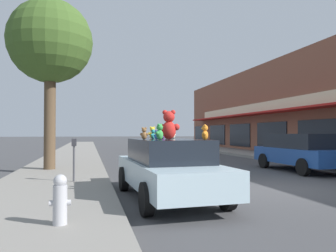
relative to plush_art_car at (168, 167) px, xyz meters
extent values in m
plane|color=#424244|center=(3.36, 0.65, -0.77)|extent=(260.00, 260.00, 0.00)
cube|color=gray|center=(-2.91, 0.65, -0.69)|extent=(3.33, 90.00, 0.17)
cube|color=red|center=(10.66, 11.39, 2.31)|extent=(1.28, 35.27, 0.12)
cube|color=beige|center=(11.25, 11.39, 2.86)|extent=(0.08, 33.59, 0.70)
cube|color=black|center=(11.26, 8.77, 0.63)|extent=(0.06, 3.99, 2.00)
cube|color=black|center=(11.26, 14.02, 0.63)|extent=(0.06, 3.99, 2.00)
cube|color=black|center=(11.26, 19.27, 0.63)|extent=(0.06, 3.99, 2.00)
cube|color=black|center=(11.26, 24.51, 0.63)|extent=(0.06, 3.99, 2.00)
cube|color=black|center=(11.26, 29.76, 0.63)|extent=(0.06, 3.99, 2.00)
cube|color=#ADC6D1|center=(0.00, 0.00, -0.15)|extent=(1.97, 4.77, 0.58)
cube|color=black|center=(0.00, 0.00, 0.41)|extent=(1.66, 2.65, 0.54)
cylinder|color=black|center=(-0.93, 1.41, -0.44)|extent=(0.23, 0.67, 0.66)
cylinder|color=black|center=(0.79, 1.49, -0.44)|extent=(0.23, 0.67, 0.66)
cylinder|color=black|center=(-0.79, -1.49, -0.44)|extent=(0.23, 0.67, 0.66)
cylinder|color=black|center=(0.93, -1.41, -0.44)|extent=(0.23, 0.67, 0.66)
ellipsoid|color=red|center=(0.00, -0.13, 0.90)|extent=(0.41, 0.38, 0.44)
sphere|color=red|center=(0.00, -0.13, 1.22)|extent=(0.35, 0.35, 0.28)
sphere|color=red|center=(0.09, -0.16, 1.33)|extent=(0.15, 0.15, 0.12)
sphere|color=red|center=(-0.10, -0.09, 1.33)|extent=(0.15, 0.15, 0.12)
sphere|color=#FF4741|center=(0.04, -0.02, 1.21)|extent=(0.13, 0.13, 0.11)
sphere|color=red|center=(0.17, -0.16, 0.98)|extent=(0.21, 0.21, 0.16)
sphere|color=red|center=(-0.16, -0.04, 0.98)|extent=(0.21, 0.21, 0.16)
ellipsoid|color=green|center=(-0.33, -0.58, 0.79)|extent=(0.23, 0.23, 0.23)
sphere|color=green|center=(-0.33, -0.58, 0.96)|extent=(0.20, 0.20, 0.14)
sphere|color=green|center=(-0.29, -0.54, 1.02)|extent=(0.09, 0.09, 0.06)
sphere|color=green|center=(-0.36, -0.62, 1.02)|extent=(0.09, 0.09, 0.06)
sphere|color=#5ADA6D|center=(-0.37, -0.54, 0.95)|extent=(0.08, 0.08, 0.05)
sphere|color=green|center=(-0.28, -0.50, 0.83)|extent=(0.12, 0.12, 0.08)
sphere|color=green|center=(-0.39, -0.64, 0.83)|extent=(0.12, 0.12, 0.08)
ellipsoid|color=teal|center=(-0.28, 0.42, 0.76)|extent=(0.15, 0.15, 0.15)
sphere|color=teal|center=(-0.28, 0.42, 0.87)|extent=(0.14, 0.14, 0.10)
sphere|color=teal|center=(-0.26, 0.44, 0.91)|extent=(0.06, 0.06, 0.04)
sphere|color=teal|center=(-0.31, 0.39, 0.91)|extent=(0.06, 0.06, 0.04)
sphere|color=#47CDC6|center=(-0.32, 0.44, 0.86)|extent=(0.05, 0.05, 0.04)
sphere|color=teal|center=(-0.25, 0.47, 0.78)|extent=(0.08, 0.08, 0.06)
sphere|color=teal|center=(-0.33, 0.38, 0.78)|extent=(0.08, 0.08, 0.06)
ellipsoid|color=white|center=(0.20, 0.95, 0.75)|extent=(0.13, 0.12, 0.14)
sphere|color=white|center=(0.20, 0.95, 0.85)|extent=(0.11, 0.11, 0.09)
sphere|color=white|center=(0.23, 0.94, 0.89)|extent=(0.05, 0.05, 0.04)
sphere|color=white|center=(0.17, 0.96, 0.89)|extent=(0.05, 0.05, 0.04)
sphere|color=white|center=(0.21, 0.98, 0.85)|extent=(0.04, 0.04, 0.03)
sphere|color=white|center=(0.25, 0.94, 0.78)|extent=(0.06, 0.06, 0.05)
sphere|color=white|center=(0.15, 0.97, 0.78)|extent=(0.06, 0.06, 0.05)
ellipsoid|color=purple|center=(0.04, 0.77, 0.79)|extent=(0.22, 0.22, 0.22)
sphere|color=purple|center=(0.04, 0.77, 0.95)|extent=(0.19, 0.19, 0.14)
sphere|color=purple|center=(0.08, 0.80, 1.00)|extent=(0.08, 0.08, 0.06)
sphere|color=purple|center=(0.00, 0.74, 1.00)|extent=(0.08, 0.08, 0.06)
sphere|color=#BA67ED|center=(0.00, 0.82, 0.94)|extent=(0.07, 0.07, 0.05)
sphere|color=purple|center=(0.10, 0.84, 0.83)|extent=(0.11, 0.11, 0.08)
sphere|color=purple|center=(-0.04, 0.72, 0.83)|extent=(0.11, 0.11, 0.08)
ellipsoid|color=yellow|center=(-0.20, 0.97, 0.78)|extent=(0.16, 0.14, 0.20)
sphere|color=yellow|center=(-0.20, 0.97, 0.93)|extent=(0.13, 0.13, 0.13)
sphere|color=yellow|center=(-0.15, 0.97, 0.98)|extent=(0.06, 0.06, 0.05)
sphere|color=yellow|center=(-0.25, 0.97, 0.98)|extent=(0.06, 0.06, 0.05)
sphere|color=#FFFF4D|center=(-0.20, 1.02, 0.93)|extent=(0.05, 0.05, 0.05)
sphere|color=yellow|center=(-0.12, 0.98, 0.82)|extent=(0.08, 0.08, 0.07)
sphere|color=yellow|center=(-0.28, 0.98, 0.82)|extent=(0.08, 0.08, 0.07)
ellipsoid|color=olive|center=(-0.60, -0.07, 0.77)|extent=(0.18, 0.17, 0.18)
sphere|color=olive|center=(-0.60, -0.07, 0.91)|extent=(0.16, 0.16, 0.12)
sphere|color=olive|center=(-0.56, -0.09, 0.95)|extent=(0.07, 0.07, 0.05)
sphere|color=olive|center=(-0.63, -0.05, 0.95)|extent=(0.07, 0.07, 0.05)
sphere|color=tan|center=(-0.57, -0.03, 0.90)|extent=(0.06, 0.06, 0.04)
sphere|color=olive|center=(-0.53, -0.10, 0.80)|extent=(0.09, 0.09, 0.07)
sphere|color=olive|center=(-0.66, -0.03, 0.80)|extent=(0.09, 0.09, 0.07)
ellipsoid|color=beige|center=(0.40, 1.01, 0.76)|extent=(0.15, 0.14, 0.15)
sphere|color=beige|center=(0.40, 1.01, 0.87)|extent=(0.13, 0.13, 0.10)
sphere|color=beige|center=(0.43, 1.03, 0.91)|extent=(0.05, 0.05, 0.04)
sphere|color=beige|center=(0.36, 1.00, 0.91)|extent=(0.05, 0.05, 0.04)
sphere|color=white|center=(0.38, 1.05, 0.87)|extent=(0.05, 0.05, 0.04)
sphere|color=beige|center=(0.45, 1.05, 0.79)|extent=(0.07, 0.07, 0.06)
sphere|color=beige|center=(0.34, 1.00, 0.79)|extent=(0.07, 0.07, 0.06)
ellipsoid|color=orange|center=(0.58, -1.04, 0.79)|extent=(0.19, 0.20, 0.21)
sphere|color=orange|center=(0.58, -1.04, 0.94)|extent=(0.17, 0.17, 0.13)
sphere|color=orange|center=(0.60, -0.99, 1.00)|extent=(0.07, 0.07, 0.06)
sphere|color=orange|center=(0.57, -1.08, 1.00)|extent=(0.07, 0.07, 0.06)
sphere|color=#FFBA41|center=(0.53, -1.01, 0.93)|extent=(0.07, 0.07, 0.05)
sphere|color=orange|center=(0.61, -0.95, 0.82)|extent=(0.10, 0.10, 0.08)
sphere|color=orange|center=(0.54, -1.11, 0.82)|extent=(0.10, 0.10, 0.08)
ellipsoid|color=blue|center=(-0.28, -0.02, 0.75)|extent=(0.14, 0.14, 0.14)
sphere|color=blue|center=(-0.28, -0.02, 0.85)|extent=(0.12, 0.12, 0.09)
sphere|color=blue|center=(-0.26, -0.04, 0.88)|extent=(0.05, 0.05, 0.04)
sphere|color=blue|center=(-0.31, 0.00, 0.88)|extent=(0.05, 0.05, 0.04)
sphere|color=#548DFF|center=(-0.26, 0.01, 0.85)|extent=(0.05, 0.05, 0.03)
sphere|color=blue|center=(-0.24, -0.04, 0.77)|extent=(0.07, 0.07, 0.05)
sphere|color=blue|center=(-0.32, 0.03, 0.77)|extent=(0.07, 0.07, 0.05)
cube|color=#1E4793|center=(6.79, 4.35, -0.13)|extent=(1.80, 4.56, 0.63)
cube|color=black|center=(6.79, 4.35, 0.49)|extent=(1.58, 3.19, 0.61)
cylinder|color=black|center=(5.91, 5.76, -0.44)|extent=(0.20, 0.66, 0.66)
cylinder|color=black|center=(7.67, 5.76, -0.44)|extent=(0.20, 0.66, 0.66)
cylinder|color=black|center=(5.91, 2.93, -0.44)|extent=(0.20, 0.66, 0.66)
cylinder|color=brown|center=(-3.40, 5.99, 1.24)|extent=(0.45, 0.45, 3.70)
sphere|color=#3D5B23|center=(-3.40, 5.99, 4.50)|extent=(3.33, 3.33, 3.33)
cylinder|color=#B2B2B7|center=(-2.31, -2.33, -0.30)|extent=(0.22, 0.22, 0.62)
sphere|color=#B2B2B7|center=(-2.31, -2.33, 0.08)|extent=(0.21, 0.21, 0.21)
cylinder|color=#B2B2B7|center=(-2.43, -2.33, -0.27)|extent=(0.10, 0.09, 0.09)
cylinder|color=#B2B2B7|center=(-2.20, -2.33, -0.27)|extent=(0.10, 0.09, 0.09)
cylinder|color=#4C4C51|center=(-2.31, 2.35, -0.08)|extent=(0.06, 0.06, 1.05)
cube|color=#2D2D33|center=(-2.31, 2.35, 0.55)|extent=(0.14, 0.10, 0.22)
camera|label=1|loc=(-1.87, -7.77, 0.84)|focal=35.00mm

